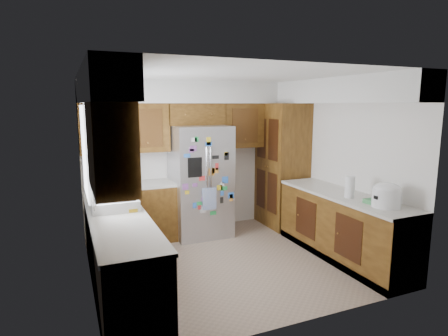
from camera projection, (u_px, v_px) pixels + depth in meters
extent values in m
plane|color=gray|center=(231.00, 262.00, 5.14)|extent=(3.60, 3.60, 0.00)
cube|color=silver|center=(193.00, 157.00, 6.38)|extent=(3.60, 0.04, 2.50)
cube|color=silver|center=(86.00, 183.00, 4.23)|extent=(0.04, 3.20, 2.50)
cube|color=silver|center=(340.00, 164.00, 5.62)|extent=(0.04, 3.20, 2.50)
cube|color=silver|center=(301.00, 200.00, 3.48)|extent=(3.60, 0.04, 2.50)
cube|color=white|center=(231.00, 74.00, 4.72)|extent=(3.60, 3.20, 0.02)
cube|color=silver|center=(195.00, 92.00, 6.03)|extent=(3.60, 0.38, 0.35)
cube|color=silver|center=(98.00, 87.00, 4.13)|extent=(0.38, 3.20, 0.35)
cube|color=silver|center=(333.00, 91.00, 5.37)|extent=(0.38, 3.20, 0.35)
cube|color=#43260C|center=(125.00, 128.00, 5.70)|extent=(1.33, 0.34, 0.75)
cube|color=#43260C|center=(257.00, 125.00, 6.58)|extent=(1.33, 0.34, 0.75)
cube|color=#43260C|center=(111.00, 147.00, 3.17)|extent=(0.34, 0.85, 0.75)
cube|color=white|center=(85.00, 152.00, 4.27)|extent=(0.02, 0.90, 1.05)
cube|color=white|center=(88.00, 151.00, 4.29)|extent=(0.01, 1.02, 1.15)
cube|color=#1C48A4|center=(134.00, 139.00, 5.59)|extent=(0.16, 0.02, 0.22)
cube|color=#C0B593|center=(109.00, 126.00, 5.42)|extent=(0.16, 0.02, 0.20)
cube|color=#43260C|center=(120.00, 256.00, 4.21)|extent=(0.60, 2.60, 0.88)
cube|color=#43260C|center=(150.00, 213.00, 5.92)|extent=(0.75, 0.60, 0.88)
cube|color=silver|center=(118.00, 217.00, 4.14)|extent=(0.63, 2.60, 0.04)
cube|color=silver|center=(149.00, 184.00, 5.85)|extent=(0.75, 0.60, 0.04)
cube|color=black|center=(122.00, 289.00, 4.28)|extent=(0.60, 2.60, 0.10)
cube|color=white|center=(165.00, 282.00, 3.56)|extent=(0.01, 0.58, 0.80)
cube|color=#43260C|center=(343.00, 227.00, 5.21)|extent=(0.60, 2.25, 0.88)
cube|color=silver|center=(344.00, 195.00, 5.13)|extent=(0.63, 2.25, 0.04)
cube|color=black|center=(341.00, 254.00, 5.28)|extent=(0.60, 2.25, 0.10)
cube|color=#43260C|center=(282.00, 165.00, 6.58)|extent=(0.60, 0.90, 2.15)
cube|color=#AAA9AF|center=(201.00, 181.00, 6.08)|extent=(0.90, 0.75, 1.80)
cylinder|color=silver|center=(207.00, 176.00, 5.69)|extent=(0.02, 0.02, 0.90)
cylinder|color=silver|center=(211.00, 176.00, 5.71)|extent=(0.02, 0.02, 0.90)
cube|color=black|center=(195.00, 167.00, 5.60)|extent=(0.22, 0.01, 0.30)
cube|color=silver|center=(209.00, 199.00, 5.75)|extent=(0.22, 0.01, 0.34)
cube|color=yellow|center=(187.00, 192.00, 5.61)|extent=(0.07, 0.00, 0.05)
cube|color=yellow|center=(220.00, 188.00, 5.81)|extent=(0.09, 0.00, 0.08)
cube|color=yellow|center=(209.00, 141.00, 5.62)|extent=(0.07, 0.00, 0.12)
cube|color=blue|center=(187.00, 156.00, 5.52)|extent=(0.10, 0.00, 0.06)
cube|color=white|center=(194.00, 140.00, 5.53)|extent=(0.09, 0.00, 0.06)
cube|color=black|center=(216.00, 157.00, 5.70)|extent=(0.11, 0.00, 0.05)
cube|color=blue|center=(222.00, 193.00, 5.84)|extent=(0.05, 0.00, 0.07)
cube|color=white|center=(203.00, 210.00, 5.76)|extent=(0.10, 0.00, 0.10)
cube|color=orange|center=(231.00, 198.00, 5.92)|extent=(0.06, 0.00, 0.11)
cube|color=orange|center=(212.00, 172.00, 5.72)|extent=(0.10, 0.00, 0.12)
cube|color=yellow|center=(226.00, 154.00, 5.76)|extent=(0.06, 0.00, 0.05)
cube|color=#8C4C99|center=(192.00, 151.00, 5.54)|extent=(0.08, 0.00, 0.06)
cube|color=blue|center=(195.00, 205.00, 5.69)|extent=(0.06, 0.00, 0.09)
cube|color=blue|center=(209.00, 144.00, 5.63)|extent=(0.11, 0.00, 0.06)
cube|color=black|center=(222.00, 200.00, 5.86)|extent=(0.05, 0.00, 0.10)
cube|color=red|center=(217.00, 167.00, 5.74)|extent=(0.05, 0.00, 0.11)
cube|color=blue|center=(231.00, 195.00, 5.91)|extent=(0.10, 0.00, 0.10)
cube|color=green|center=(200.00, 203.00, 5.72)|extent=(0.10, 0.00, 0.06)
cube|color=green|center=(213.00, 213.00, 5.83)|extent=(0.10, 0.00, 0.06)
cube|color=white|center=(222.00, 184.00, 5.82)|extent=(0.06, 0.00, 0.06)
cube|color=#8C4C99|center=(204.00, 200.00, 5.74)|extent=(0.09, 0.00, 0.11)
cube|color=orange|center=(215.00, 171.00, 5.74)|extent=(0.11, 0.00, 0.08)
cube|color=#8C4C99|center=(185.00, 187.00, 5.59)|extent=(0.09, 0.00, 0.09)
cube|color=red|center=(202.00, 178.00, 5.67)|extent=(0.10, 0.00, 0.07)
cube|color=blue|center=(225.00, 180.00, 5.83)|extent=(0.10, 0.00, 0.11)
cube|color=green|center=(224.00, 188.00, 5.84)|extent=(0.11, 0.00, 0.06)
cube|color=green|center=(197.00, 139.00, 5.54)|extent=(0.06, 0.00, 0.08)
cube|color=black|center=(227.00, 156.00, 5.77)|extent=(0.08, 0.00, 0.12)
cube|color=red|center=(200.00, 207.00, 5.73)|extent=(0.05, 0.00, 0.07)
cube|color=#8C4C99|center=(193.00, 148.00, 5.54)|extent=(0.11, 0.00, 0.08)
cube|color=#8C4C99|center=(195.00, 185.00, 5.64)|extent=(0.08, 0.00, 0.06)
cube|color=#43260C|center=(195.00, 114.00, 6.10)|extent=(0.96, 0.34, 0.35)
sphere|color=#1E5DAE|center=(183.00, 94.00, 5.93)|extent=(0.30, 0.30, 0.30)
cylinder|color=black|center=(202.00, 98.00, 6.11)|extent=(0.28, 0.28, 0.16)
ellipsoid|color=#333338|center=(202.00, 93.00, 6.10)|extent=(0.26, 0.26, 0.12)
cube|color=white|center=(113.00, 202.00, 4.49)|extent=(0.52, 0.70, 0.12)
cube|color=black|center=(113.00, 196.00, 4.47)|extent=(0.44, 0.60, 0.02)
cylinder|color=silver|center=(95.00, 190.00, 4.38)|extent=(0.02, 0.02, 0.30)
cylinder|color=silver|center=(100.00, 179.00, 4.38)|extent=(0.16, 0.02, 0.02)
cube|color=gold|center=(132.00, 209.00, 4.32)|extent=(0.10, 0.18, 0.04)
cube|color=black|center=(111.00, 193.00, 4.96)|extent=(0.18, 0.14, 0.10)
cylinder|color=black|center=(110.00, 179.00, 4.93)|extent=(0.16, 0.16, 0.28)
cylinder|color=#AAA9AF|center=(100.00, 186.00, 5.15)|extent=(0.14, 0.14, 0.20)
sphere|color=white|center=(112.00, 184.00, 5.28)|extent=(0.20, 0.20, 0.20)
cube|color=#3F72B2|center=(95.00, 183.00, 5.44)|extent=(0.14, 0.10, 0.18)
cube|color=#BFB28C|center=(114.00, 183.00, 5.50)|extent=(0.10, 0.08, 0.14)
cylinder|color=white|center=(111.00, 196.00, 4.79)|extent=(0.08, 0.08, 0.11)
cylinder|color=white|center=(386.00, 198.00, 4.46)|extent=(0.33, 0.33, 0.22)
ellipsoid|color=white|center=(387.00, 189.00, 4.44)|extent=(0.32, 0.32, 0.14)
cube|color=black|center=(377.00, 197.00, 4.39)|extent=(0.04, 0.06, 0.04)
cylinder|color=white|center=(350.00, 187.00, 4.91)|extent=(0.13, 0.13, 0.29)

